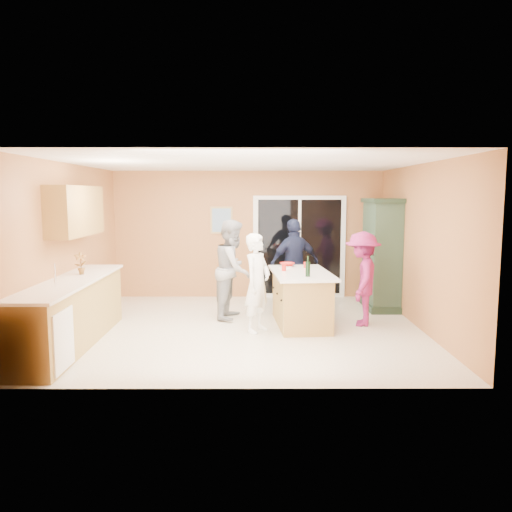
{
  "coord_description": "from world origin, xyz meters",
  "views": [
    {
      "loc": [
        0.12,
        -7.75,
        2.11
      ],
      "look_at": [
        0.15,
        0.1,
        1.15
      ],
      "focal_mm": 35.0,
      "sensor_mm": 36.0,
      "label": 1
    }
  ],
  "objects_px": {
    "woman_white": "(257,283)",
    "woman_navy": "(295,264)",
    "woman_grey": "(233,269)",
    "kitchen_island": "(301,300)",
    "green_hutch": "(382,255)",
    "woman_magenta": "(362,279)"
  },
  "relations": [
    {
      "from": "green_hutch",
      "to": "woman_grey",
      "type": "xyz_separation_m",
      "value": [
        -2.73,
        -0.72,
        -0.15
      ]
    },
    {
      "from": "kitchen_island",
      "to": "woman_white",
      "type": "height_order",
      "value": "woman_white"
    },
    {
      "from": "kitchen_island",
      "to": "green_hutch",
      "type": "distance_m",
      "value": 2.09
    },
    {
      "from": "kitchen_island",
      "to": "woman_grey",
      "type": "height_order",
      "value": "woman_grey"
    },
    {
      "from": "woman_white",
      "to": "woman_magenta",
      "type": "xyz_separation_m",
      "value": [
        1.71,
        0.4,
        0.0
      ]
    },
    {
      "from": "green_hutch",
      "to": "woman_magenta",
      "type": "xyz_separation_m",
      "value": [
        -0.61,
        -1.21,
        -0.23
      ]
    },
    {
      "from": "kitchen_island",
      "to": "woman_grey",
      "type": "xyz_separation_m",
      "value": [
        -1.12,
        0.49,
        0.44
      ]
    },
    {
      "from": "green_hutch",
      "to": "woman_white",
      "type": "xyz_separation_m",
      "value": [
        -2.32,
        -1.61,
        -0.23
      ]
    },
    {
      "from": "woman_white",
      "to": "green_hutch",
      "type": "bearing_deg",
      "value": -24.64
    },
    {
      "from": "kitchen_island",
      "to": "woman_grey",
      "type": "bearing_deg",
      "value": 152.1
    },
    {
      "from": "kitchen_island",
      "to": "woman_navy",
      "type": "relative_size",
      "value": 1.03
    },
    {
      "from": "woman_white",
      "to": "woman_magenta",
      "type": "height_order",
      "value": "same"
    },
    {
      "from": "kitchen_island",
      "to": "woman_navy",
      "type": "height_order",
      "value": "woman_navy"
    },
    {
      "from": "woman_white",
      "to": "woman_grey",
      "type": "distance_m",
      "value": 0.99
    },
    {
      "from": "woman_white",
      "to": "woman_grey",
      "type": "xyz_separation_m",
      "value": [
        -0.41,
        0.89,
        0.08
      ]
    },
    {
      "from": "woman_navy",
      "to": "woman_magenta",
      "type": "height_order",
      "value": "woman_navy"
    },
    {
      "from": "woman_magenta",
      "to": "woman_white",
      "type": "bearing_deg",
      "value": -61.25
    },
    {
      "from": "kitchen_island",
      "to": "woman_magenta",
      "type": "distance_m",
      "value": 1.05
    },
    {
      "from": "green_hutch",
      "to": "woman_grey",
      "type": "relative_size",
      "value": 1.21
    },
    {
      "from": "woman_white",
      "to": "woman_navy",
      "type": "bearing_deg",
      "value": 6.38
    },
    {
      "from": "kitchen_island",
      "to": "green_hutch",
      "type": "relative_size",
      "value": 0.84
    },
    {
      "from": "woman_magenta",
      "to": "green_hutch",
      "type": "bearing_deg",
      "value": 168.75
    }
  ]
}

